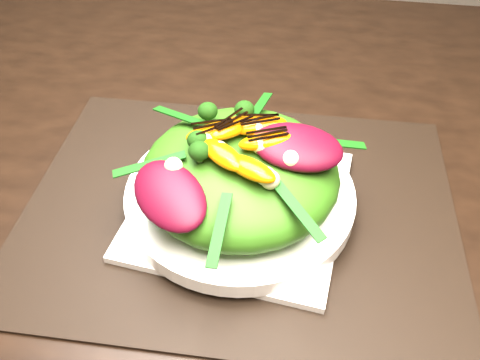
# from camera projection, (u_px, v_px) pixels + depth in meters

# --- Properties ---
(dining_table) EXTENTS (1.60, 0.90, 0.75)m
(dining_table) POSITION_uv_depth(u_px,v_px,m) (391.00, 152.00, 0.72)
(dining_table) COLOR black
(dining_table) RESTS_ON floor
(placemat) EXTENTS (0.52, 0.40, 0.00)m
(placemat) POSITION_uv_depth(u_px,v_px,m) (240.00, 207.00, 0.62)
(placemat) COLOR black
(placemat) RESTS_ON dining_table
(plate_base) EXTENTS (0.27, 0.27, 0.01)m
(plate_base) POSITION_uv_depth(u_px,v_px,m) (240.00, 203.00, 0.61)
(plate_base) COLOR white
(plate_base) RESTS_ON placemat
(salad_bowl) EXTENTS (0.34, 0.34, 0.02)m
(salad_bowl) POSITION_uv_depth(u_px,v_px,m) (240.00, 195.00, 0.60)
(salad_bowl) COLOR white
(salad_bowl) RESTS_ON plate_base
(lettuce_mound) EXTENTS (0.25, 0.25, 0.08)m
(lettuce_mound) POSITION_uv_depth(u_px,v_px,m) (240.00, 173.00, 0.58)
(lettuce_mound) COLOR #306112
(lettuce_mound) RESTS_ON salad_bowl
(radicchio_leaf) EXTENTS (0.10, 0.07, 0.02)m
(radicchio_leaf) POSITION_uv_depth(u_px,v_px,m) (298.00, 147.00, 0.54)
(radicchio_leaf) COLOR #3F0614
(radicchio_leaf) RESTS_ON lettuce_mound
(orange_segment) EXTENTS (0.06, 0.03, 0.02)m
(orange_segment) POSITION_uv_depth(u_px,v_px,m) (235.00, 135.00, 0.55)
(orange_segment) COLOR #DD6803
(orange_segment) RESTS_ON lettuce_mound
(broccoli_floret) EXTENTS (0.03, 0.03, 0.03)m
(broccoli_floret) POSITION_uv_depth(u_px,v_px,m) (195.00, 123.00, 0.56)
(broccoli_floret) COLOR #0C3509
(broccoli_floret) RESTS_ON lettuce_mound
(macadamia_nut) EXTENTS (0.02, 0.02, 0.02)m
(macadamia_nut) POSITION_uv_depth(u_px,v_px,m) (267.00, 166.00, 0.52)
(macadamia_nut) COLOR beige
(macadamia_nut) RESTS_ON lettuce_mound
(balsamic_drizzle) EXTENTS (0.05, 0.01, 0.00)m
(balsamic_drizzle) POSITION_uv_depth(u_px,v_px,m) (235.00, 129.00, 0.54)
(balsamic_drizzle) COLOR black
(balsamic_drizzle) RESTS_ON orange_segment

